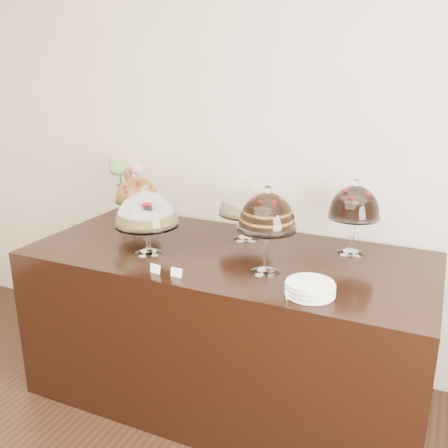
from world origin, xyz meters
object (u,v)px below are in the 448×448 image
at_px(cake_stand_cheesecake, 246,203).
at_px(cake_stand_sugar_sponge, 147,211).
at_px(display_counter, 228,326).
at_px(cake_stand_dark_choco, 355,205).
at_px(cake_stand_fruit_tart, 137,192).
at_px(cake_stand_choco_layer, 267,214).
at_px(flower_vase, 125,183).
at_px(plate_stack, 310,289).

bearing_deg(cake_stand_cheesecake, cake_stand_sugar_sponge, -132.35).
distance_m(display_counter, cake_stand_dark_choco, 0.99).
relative_size(cake_stand_sugar_sponge, cake_stand_cheesecake, 1.09).
bearing_deg(cake_stand_fruit_tart, cake_stand_dark_choco, 1.52).
height_order(cake_stand_choco_layer, flower_vase, cake_stand_choco_layer).
xyz_separation_m(cake_stand_sugar_sponge, flower_vase, (-0.50, 0.52, 0.00)).
bearing_deg(display_counter, plate_stack, -31.25).
bearing_deg(display_counter, cake_stand_choco_layer, -30.58).
distance_m(display_counter, cake_stand_fruit_tart, 1.03).
height_order(cake_stand_sugar_sponge, cake_stand_choco_layer, cake_stand_choco_layer).
bearing_deg(plate_stack, cake_stand_sugar_sponge, 170.83).
distance_m(cake_stand_sugar_sponge, cake_stand_dark_choco, 1.11).
xyz_separation_m(cake_stand_dark_choco, cake_stand_fruit_tart, (-1.36, -0.04, -0.06)).
bearing_deg(cake_stand_choco_layer, cake_stand_dark_choco, 52.90).
relative_size(cake_stand_sugar_sponge, cake_stand_choco_layer, 0.86).
distance_m(cake_stand_sugar_sponge, flower_vase, 0.72).
bearing_deg(cake_stand_choco_layer, cake_stand_cheesecake, 123.22).
distance_m(display_counter, cake_stand_sugar_sponge, 0.81).
bearing_deg(cake_stand_choco_layer, plate_stack, -31.93).
bearing_deg(display_counter, cake_stand_fruit_tart, 162.06).
bearing_deg(cake_stand_sugar_sponge, cake_stand_fruit_tart, 129.51).
bearing_deg(cake_stand_sugar_sponge, flower_vase, 134.23).
xyz_separation_m(cake_stand_sugar_sponge, cake_stand_choco_layer, (0.68, 0.02, 0.06)).
distance_m(cake_stand_dark_choco, cake_stand_fruit_tart, 1.36).
bearing_deg(cake_stand_fruit_tart, cake_stand_sugar_sponge, -50.49).
bearing_deg(flower_vase, cake_stand_choco_layer, -23.03).
bearing_deg(flower_vase, cake_stand_sugar_sponge, -45.77).
xyz_separation_m(cake_stand_cheesecake, plate_stack, (0.55, -0.59, -0.19)).
distance_m(display_counter, cake_stand_cheesecake, 0.72).
bearing_deg(cake_stand_sugar_sponge, display_counter, 24.65).
bearing_deg(cake_stand_sugar_sponge, plate_stack, -9.17).
bearing_deg(cake_stand_fruit_tart, display_counter, -17.94).
relative_size(cake_stand_fruit_tart, plate_stack, 1.56).
bearing_deg(flower_vase, plate_stack, -24.80).
height_order(cake_stand_cheesecake, plate_stack, cake_stand_cheesecake).
height_order(display_counter, cake_stand_fruit_tart, cake_stand_fruit_tart).
relative_size(cake_stand_choco_layer, cake_stand_dark_choco, 1.07).
xyz_separation_m(cake_stand_dark_choco, flower_vase, (-1.52, 0.06, -0.04)).
relative_size(display_counter, cake_stand_cheesecake, 6.36).
distance_m(cake_stand_choco_layer, plate_stack, 0.42).
bearing_deg(cake_stand_choco_layer, cake_stand_fruit_tart, 158.35).
bearing_deg(flower_vase, display_counter, -20.47).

